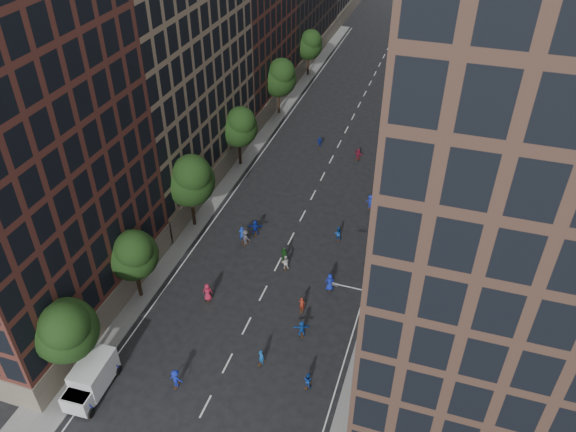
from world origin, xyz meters
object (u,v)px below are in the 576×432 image
(cargo_van, at_px, (91,379))
(skater_1, at_px, (261,357))
(skater_0, at_px, (87,408))
(streetlamp_near, at_px, (358,325))
(streetlamp_far, at_px, (414,137))
(skater_2, at_px, (308,380))

(cargo_van, height_order, skater_1, cargo_van)
(cargo_van, distance_m, skater_0, 2.38)
(streetlamp_near, distance_m, cargo_van, 21.90)
(streetlamp_far, distance_m, skater_1, 36.20)
(cargo_van, bearing_deg, streetlamp_far, 62.26)
(streetlamp_far, height_order, skater_2, streetlamp_far)
(cargo_van, bearing_deg, skater_2, 16.58)
(streetlamp_near, xyz_separation_m, streetlamp_far, (0.00, 33.00, 0.00))
(streetlamp_near, distance_m, skater_1, 9.00)
(cargo_van, xyz_separation_m, skater_2, (16.53, 5.74, -0.71))
(streetlamp_near, distance_m, skater_0, 22.15)
(cargo_van, bearing_deg, skater_0, -69.15)
(streetlamp_near, height_order, skater_0, streetlamp_near)
(streetlamp_near, bearing_deg, skater_2, -135.03)
(streetlamp_far, relative_size, skater_2, 6.01)
(streetlamp_near, xyz_separation_m, skater_0, (-18.75, -11.00, -4.24))
(skater_0, relative_size, skater_2, 1.23)
(streetlamp_near, height_order, skater_2, streetlamp_near)
(skater_0, bearing_deg, skater_1, -161.43)
(streetlamp_far, xyz_separation_m, skater_2, (-3.14, -36.14, -4.41))
(streetlamp_near, height_order, streetlamp_far, same)
(cargo_van, distance_m, skater_1, 13.87)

